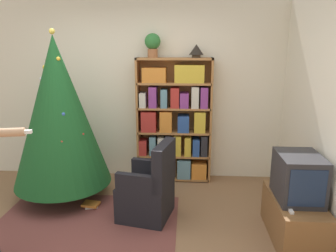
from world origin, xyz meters
TOP-DOWN VIEW (x-y plane):
  - ground_plane at (0.00, 0.00)m, footprint 14.00×14.00m
  - wall_back at (0.00, 1.94)m, footprint 8.00×0.10m
  - area_rug at (-0.37, 0.13)m, footprint 2.07×1.98m
  - bookshelf at (0.58, 1.73)m, footprint 1.08×0.27m
  - tv_stand at (1.90, 0.26)m, footprint 0.47×0.92m
  - television at (1.90, 0.26)m, footprint 0.42×0.54m
  - game_remote at (1.76, -0.01)m, footprint 0.04×0.12m
  - christmas_tree at (-0.84, 1.05)m, footprint 1.23×1.23m
  - armchair at (0.34, 0.61)m, footprint 0.68×0.67m
  - potted_plant at (0.28, 1.74)m, footprint 0.22×0.22m
  - table_lamp at (0.88, 1.74)m, footprint 0.20×0.20m
  - book_pile_near_tree at (-0.42, 0.79)m, footprint 0.22×0.18m

SIDE VIEW (x-z plane):
  - ground_plane at x=0.00m, z-range 0.00..0.00m
  - area_rug at x=-0.37m, z-range 0.00..0.01m
  - book_pile_near_tree at x=-0.42m, z-range 0.00..0.06m
  - tv_stand at x=1.90m, z-range 0.00..0.45m
  - armchair at x=0.34m, z-range -0.14..0.78m
  - game_remote at x=1.76m, z-range 0.45..0.48m
  - television at x=1.90m, z-range 0.45..0.92m
  - bookshelf at x=0.58m, z-range -0.04..1.77m
  - christmas_tree at x=-0.84m, z-range 0.07..2.24m
  - wall_back at x=0.00m, z-range 0.00..2.60m
  - table_lamp at x=0.88m, z-range 1.82..2.00m
  - potted_plant at x=0.28m, z-range 1.83..2.16m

